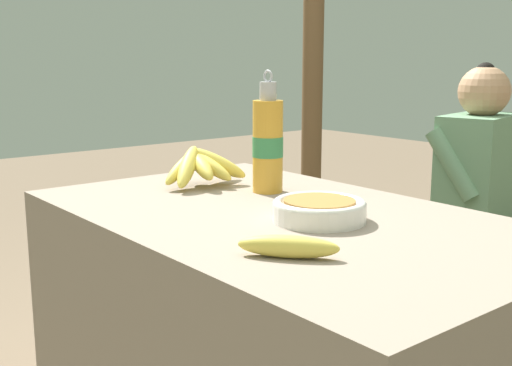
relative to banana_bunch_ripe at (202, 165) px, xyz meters
name	(u,v)px	position (x,y,z in m)	size (l,w,h in m)	color
market_counter	(281,365)	(0.38, -0.04, -0.43)	(1.21, 0.73, 0.74)	gray
banana_bunch_ripe	(202,165)	(0.00, 0.00, 0.00)	(0.17, 0.28, 0.12)	#4C381E
serving_bowl	(319,209)	(0.48, -0.02, -0.03)	(0.20, 0.20, 0.05)	white
water_bottle	(268,144)	(0.17, 0.09, 0.07)	(0.08, 0.08, 0.31)	gold
loose_banana_front	(288,246)	(0.63, -0.24, -0.04)	(0.16, 0.15, 0.04)	#E0C64C
seated_vendor	(464,188)	(0.14, 1.05, -0.18)	(0.44, 0.42, 1.06)	#232328
support_post_near	(314,4)	(-0.91, 1.29, 0.54)	(0.10, 0.10, 2.68)	brown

